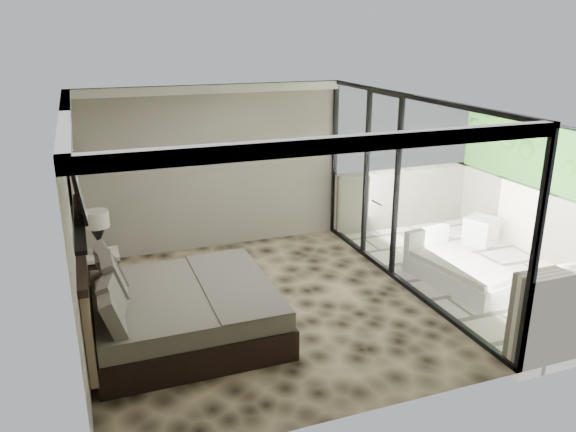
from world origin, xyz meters
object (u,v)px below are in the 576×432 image
object	(u,v)px
nightstand	(103,270)
ottoman	(481,230)
bed	(176,309)
lounger	(459,271)
table_lamp	(97,226)

from	to	relation	value
nightstand	ottoman	xyz separation A→B (m)	(6.41, -0.52, -0.01)
bed	nightstand	distance (m)	2.00
bed	nightstand	size ratio (longest dim) A/B	4.65
ottoman	lounger	distance (m)	1.89
nightstand	bed	bearing A→B (deg)	-58.20
bed	nightstand	world-z (taller)	bed
lounger	table_lamp	bearing A→B (deg)	151.49
nightstand	ottoman	distance (m)	6.43
table_lamp	ottoman	size ratio (longest dim) A/B	1.36
nightstand	lounger	world-z (taller)	lounger
nightstand	lounger	distance (m)	5.31
table_lamp	lounger	bearing A→B (deg)	-19.59
nightstand	ottoman	world-z (taller)	nightstand
ottoman	lounger	xyz separation A→B (m)	(-1.41, -1.26, -0.04)
bed	table_lamp	world-z (taller)	bed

